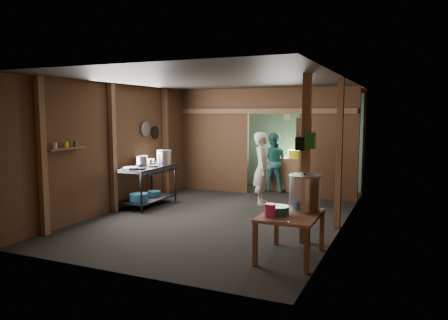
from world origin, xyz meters
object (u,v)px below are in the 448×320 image
at_px(stock_pot, 305,193).
at_px(stove_pot_large, 164,158).
at_px(cook, 262,168).
at_px(pink_bucket, 270,210).
at_px(yellow_tub, 295,154).
at_px(prep_table, 290,236).
at_px(gas_range, 147,186).

bearing_deg(stock_pot, stove_pot_large, 149.58).
bearing_deg(cook, pink_bucket, -174.01).
bearing_deg(stock_pot, yellow_tub, 105.82).
relative_size(prep_table, cook, 0.66).
bearing_deg(stove_pot_large, yellow_tub, 47.92).
relative_size(gas_range, cook, 0.92).
bearing_deg(prep_table, stock_pot, 67.78).
height_order(gas_range, stock_pot, stock_pot).
distance_m(stove_pot_large, stock_pot, 4.25).
height_order(yellow_tub, cook, cook).
bearing_deg(gas_range, pink_bucket, -33.05).
bearing_deg(yellow_tub, pink_bucket, -79.24).
bearing_deg(yellow_tub, stock_pot, -74.18).
distance_m(prep_table, pink_bucket, 0.53).
bearing_deg(stove_pot_large, cook, 19.22).
distance_m(prep_table, stock_pot, 0.64).
height_order(gas_range, cook, cook).
height_order(stock_pot, pink_bucket, stock_pot).
xyz_separation_m(gas_range, cook, (2.23, 1.16, 0.36)).
bearing_deg(stock_pot, gas_range, 156.02).
relative_size(gas_range, prep_table, 1.39).
bearing_deg(gas_range, stock_pot, -23.98).
height_order(prep_table, stove_pot_large, stove_pot_large).
xyz_separation_m(yellow_tub, cook, (-0.26, -1.85, -0.16)).
relative_size(prep_table, stove_pot_large, 3.12).
xyz_separation_m(prep_table, pink_bucket, (-0.21, -0.28, 0.40)).
distance_m(stock_pot, pink_bucket, 0.68).
bearing_deg(prep_table, cook, 115.14).
relative_size(prep_table, pink_bucket, 5.83).
bearing_deg(stove_pot_large, gas_range, -110.88).
xyz_separation_m(stock_pot, cook, (-1.60, 2.87, -0.07)).
relative_size(gas_range, pink_bucket, 8.10).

